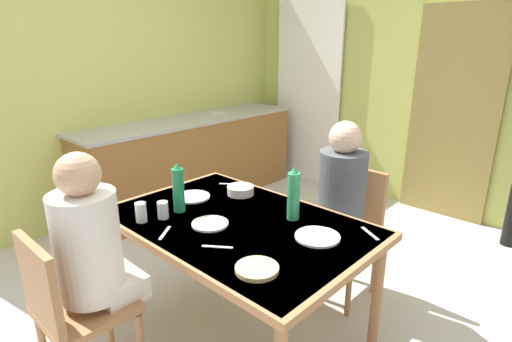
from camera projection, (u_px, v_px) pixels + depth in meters
ground_plane at (235, 298)px, 2.75m from camera, size 6.46×6.46×0.00m
wall_back at (409, 74)px, 4.05m from camera, size 4.11×0.10×2.71m
wall_left at (142, 74)px, 4.03m from camera, size 0.10×3.73×2.71m
door_wooden at (453, 116)px, 3.78m from camera, size 0.80×0.05×2.00m
curtain_panel at (308, 87)px, 4.82m from camera, size 0.90×0.03×2.27m
kitchen_counter at (193, 160)px, 4.33m from camera, size 0.61×2.52×0.91m
dining_table at (237, 232)px, 2.21m from camera, size 1.45×0.96×0.74m
chair_near_diner at (70, 307)px, 1.86m from camera, size 0.40×0.40×0.87m
chair_far_diner at (349, 224)px, 2.70m from camera, size 0.40×0.40×0.87m
person_near_diner at (91, 242)px, 1.87m from camera, size 0.30×0.37×0.77m
person_far_diner at (340, 190)px, 2.52m from camera, size 0.30×0.37×0.77m
water_bottle_green_near at (178, 189)px, 2.27m from camera, size 0.07×0.07×0.29m
water_bottle_green_far at (294, 195)px, 2.17m from camera, size 0.07×0.07×0.30m
serving_bowl_center at (241, 190)px, 2.55m from camera, size 0.17×0.17×0.05m
dinner_plate_near_left at (193, 197)px, 2.51m from camera, size 0.22×0.22×0.01m
dinner_plate_near_right at (210, 224)px, 2.14m from camera, size 0.20×0.20×0.01m
dinner_plate_far_center at (317, 237)px, 2.00m from camera, size 0.23×0.23×0.01m
drinking_glass_by_near_diner at (141, 212)px, 2.16m from camera, size 0.06×0.06×0.11m
drinking_glass_by_far_diner at (163, 210)px, 2.21m from camera, size 0.06×0.06×0.10m
bread_plate_sliced at (257, 269)px, 1.71m from camera, size 0.19×0.19×0.02m
cutlery_knife_near at (370, 233)px, 2.04m from camera, size 0.14×0.09×0.00m
cutlery_fork_near at (165, 233)px, 2.05m from camera, size 0.10×0.13×0.00m
cutlery_knife_far at (217, 247)px, 1.91m from camera, size 0.13×0.10×0.00m
cutlery_fork_far at (230, 184)px, 2.74m from camera, size 0.13×0.11×0.00m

